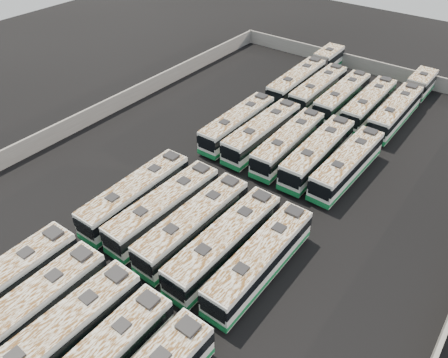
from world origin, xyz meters
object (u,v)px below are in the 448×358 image
bus_front_center (59,338)px  bus_back_right (369,104)px  bus_front_left (26,314)px  bus_midback_right (318,153)px  bus_midfront_left (164,208)px  bus_midfront_right (225,243)px  bus_midfront_center (194,224)px  bus_back_far_left (308,74)px  bus_midfront_far_right (260,260)px  bus_midback_far_right (347,164)px  bus_midback_left (262,133)px  bus_back_far_right (404,102)px  bus_midback_center (288,143)px  bus_back_center (342,97)px  bus_midfront_far_left (136,195)px  bus_midback_far_left (238,124)px  bus_back_left (318,89)px

bus_front_center → bus_back_right: bearing=86.8°
bus_front_left → bus_midback_right: bus_front_left is taller
bus_midfront_left → bus_midfront_right: (7.14, -0.22, 0.04)m
bus_midfront_center → bus_back_far_left: (-7.12, 34.24, 0.01)m
bus_midfront_far_right → bus_midback_far_right: 16.67m
bus_midfront_center → bus_midback_far_right: bus_midfront_center is taller
bus_midfront_left → bus_back_far_left: (-3.57, 34.21, 0.02)m
bus_midback_left → bus_back_far_left: 17.98m
bus_front_left → bus_back_far_right: bearing=77.1°
bus_front_left → bus_front_center: 3.49m
bus_midback_center → bus_front_center: bearing=-91.5°
bus_midfront_far_right → bus_back_far_left: bus_back_far_left is taller
bus_front_center → bus_back_far_right: (7.12, 48.19, -0.06)m
bus_midback_right → bus_back_center: 14.50m
bus_midback_right → bus_front_center: bearing=-97.5°
bus_front_left → bus_midback_center: bearing=82.8°
bus_midfront_right → bus_midback_right: bus_midfront_right is taller
bus_back_far_left → bus_midfront_far_right: bearing=-69.1°
bus_midfront_far_left → bus_midback_far_left: 16.77m
bus_back_right → bus_midback_right: bearing=-90.3°
bus_midfront_far_left → bus_back_far_left: 34.41m
bus_midfront_left → bus_midfront_center: (3.55, -0.03, 0.01)m
bus_midback_right → bus_back_center: (-3.63, 14.04, -0.07)m
bus_midback_far_left → bus_midback_far_right: bearing=-0.2°
bus_midfront_left → bus_back_far_right: (10.61, 34.07, -0.02)m
bus_midfront_right → bus_midfront_far_right: bus_midfront_right is taller
bus_midfront_far_right → bus_back_left: (-10.61, 30.79, -0.01)m
bus_midfront_far_right → bus_back_far_left: 37.02m
bus_midfront_far_left → bus_back_center: bus_midfront_far_left is taller
bus_back_far_left → bus_midfront_right: bearing=-74.2°
bus_midfront_right → bus_back_left: 31.82m
bus_front_center → bus_midfront_far_left: bearing=118.1°
bus_midback_far_left → bus_back_left: bus_back_left is taller
bus_midback_far_left → bus_back_far_right: (14.13, 17.51, 0.01)m
bus_front_center → bus_midfront_center: bus_front_center is taller
bus_front_center → bus_midfront_far_right: bearing=64.8°
bus_midfront_far_right → bus_midback_far_right: bearing=90.1°
bus_back_center → bus_back_right: (3.64, 0.16, 0.01)m
bus_front_center → bus_midback_center: bus_front_center is taller
bus_back_far_left → bus_back_right: bearing=-19.1°
bus_midfront_left → bus_midfront_far_left: bearing=-175.1°
bus_front_center → bus_midback_left: (-3.50, 30.70, -0.01)m
bus_midfront_far_right → bus_midback_center: bearing=113.0°
bus_midfront_left → bus_back_right: (7.12, 30.81, -0.03)m
bus_front_left → bus_midfront_far_right: bus_front_left is taller
bus_front_center → bus_midback_center: (0.07, 30.59, -0.05)m
bus_back_far_left → bus_midback_left: bearing=-80.1°
bus_front_left → bus_midback_far_right: size_ratio=1.03×
bus_front_left → bus_midfront_center: bus_front_left is taller
bus_midfront_center → bus_midback_center: size_ratio=1.01×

